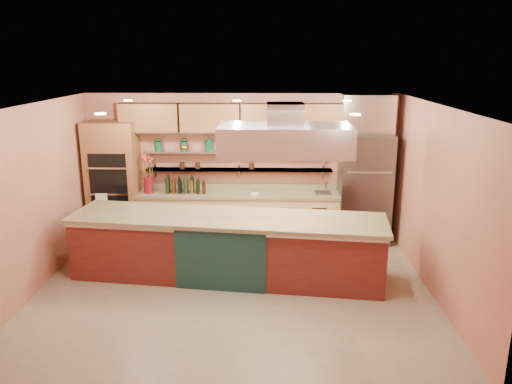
{
  "coord_description": "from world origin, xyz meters",
  "views": [
    {
      "loc": [
        0.52,
        -7.07,
        3.46
      ],
      "look_at": [
        0.32,
        1.0,
        1.27
      ],
      "focal_mm": 35.0,
      "sensor_mm": 36.0,
      "label": 1
    }
  ],
  "objects_px": {
    "green_canister": "(209,146)",
    "kitchen_scale": "(255,191)",
    "refrigerator": "(364,188)",
    "copper_kettle": "(185,147)",
    "island": "(227,247)",
    "flower_vase": "(148,185)"
  },
  "relations": [
    {
      "from": "refrigerator",
      "to": "green_canister",
      "type": "height_order",
      "value": "refrigerator"
    },
    {
      "from": "island",
      "to": "copper_kettle",
      "type": "height_order",
      "value": "copper_kettle"
    },
    {
      "from": "island",
      "to": "flower_vase",
      "type": "relative_size",
      "value": 15.41
    },
    {
      "from": "refrigerator",
      "to": "copper_kettle",
      "type": "relative_size",
      "value": 12.47
    },
    {
      "from": "kitchen_scale",
      "to": "refrigerator",
      "type": "bearing_deg",
      "value": 15.31
    },
    {
      "from": "kitchen_scale",
      "to": "copper_kettle",
      "type": "xyz_separation_m",
      "value": [
        -1.36,
        0.22,
        0.81
      ]
    },
    {
      "from": "island",
      "to": "green_canister",
      "type": "height_order",
      "value": "green_canister"
    },
    {
      "from": "island",
      "to": "refrigerator",
      "type": "bearing_deg",
      "value": 41.59
    },
    {
      "from": "copper_kettle",
      "to": "green_canister",
      "type": "height_order",
      "value": "green_canister"
    },
    {
      "from": "island",
      "to": "copper_kettle",
      "type": "xyz_separation_m",
      "value": [
        -0.96,
        1.94,
        1.27
      ]
    },
    {
      "from": "refrigerator",
      "to": "island",
      "type": "height_order",
      "value": "refrigerator"
    },
    {
      "from": "refrigerator",
      "to": "green_canister",
      "type": "bearing_deg",
      "value": 175.57
    },
    {
      "from": "island",
      "to": "flower_vase",
      "type": "xyz_separation_m",
      "value": [
        -1.65,
        1.72,
        0.58
      ]
    },
    {
      "from": "island",
      "to": "copper_kettle",
      "type": "distance_m",
      "value": 2.51
    },
    {
      "from": "green_canister",
      "to": "kitchen_scale",
      "type": "bearing_deg",
      "value": -13.88
    },
    {
      "from": "island",
      "to": "green_canister",
      "type": "distance_m",
      "value": 2.39
    },
    {
      "from": "copper_kettle",
      "to": "green_canister",
      "type": "xyz_separation_m",
      "value": [
        0.47,
        0.0,
        0.03
      ]
    },
    {
      "from": "green_canister",
      "to": "copper_kettle",
      "type": "bearing_deg",
      "value": 180.0
    },
    {
      "from": "island",
      "to": "flower_vase",
      "type": "height_order",
      "value": "flower_vase"
    },
    {
      "from": "flower_vase",
      "to": "copper_kettle",
      "type": "distance_m",
      "value": 1.0
    },
    {
      "from": "refrigerator",
      "to": "flower_vase",
      "type": "height_order",
      "value": "refrigerator"
    },
    {
      "from": "flower_vase",
      "to": "kitchen_scale",
      "type": "relative_size",
      "value": 2.09
    }
  ]
}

